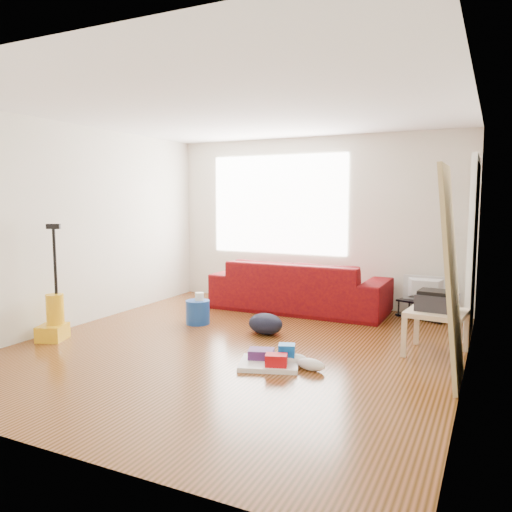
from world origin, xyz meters
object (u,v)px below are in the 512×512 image
at_px(cleaning_tray, 271,360).
at_px(tv_stand, 424,309).
at_px(side_table, 436,317).
at_px(bucket, 198,324).
at_px(backpack, 265,334).
at_px(vacuum, 54,319).
at_px(sofa, 299,310).

bearing_deg(cleaning_tray, tv_stand, 68.15).
xyz_separation_m(tv_stand, cleaning_tray, (-1.05, -2.63, -0.07)).
relative_size(tv_stand, cleaning_tray, 1.07).
relative_size(side_table, cleaning_tray, 0.92).
bearing_deg(bucket, tv_stand, 31.37).
relative_size(bucket, backpack, 0.69).
bearing_deg(vacuum, cleaning_tray, -15.82).
xyz_separation_m(sofa, side_table, (1.98, -1.30, 0.38)).
height_order(backpack, vacuum, vacuum).
bearing_deg(tv_stand, bucket, -130.12).
bearing_deg(bucket, backpack, -3.37).
relative_size(tv_stand, backpack, 1.63).
xyz_separation_m(sofa, bucket, (-0.89, -1.29, 0.00)).
height_order(side_table, backpack, side_table).
xyz_separation_m(sofa, backpack, (0.09, -1.35, 0.00)).
xyz_separation_m(sofa, cleaning_tray, (0.61, -2.36, 0.06)).
xyz_separation_m(side_table, bucket, (-2.87, 0.01, -0.38)).
distance_m(sofa, tv_stand, 1.70).
xyz_separation_m(bucket, cleaning_tray, (1.51, -1.07, 0.06)).
relative_size(tv_stand, side_table, 1.17).
height_order(sofa, bucket, sofa).
bearing_deg(side_table, tv_stand, 101.29).
bearing_deg(sofa, bucket, 55.38).
distance_m(cleaning_tray, backpack, 1.14).
height_order(tv_stand, vacuum, vacuum).
distance_m(cleaning_tray, vacuum, 2.60).
height_order(sofa, tv_stand, sofa).
xyz_separation_m(bucket, vacuum, (-1.08, -1.32, 0.24)).
height_order(sofa, backpack, sofa).
distance_m(tv_stand, bucket, 3.00).
bearing_deg(tv_stand, side_table, -60.20).
bearing_deg(sofa, side_table, 146.79).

